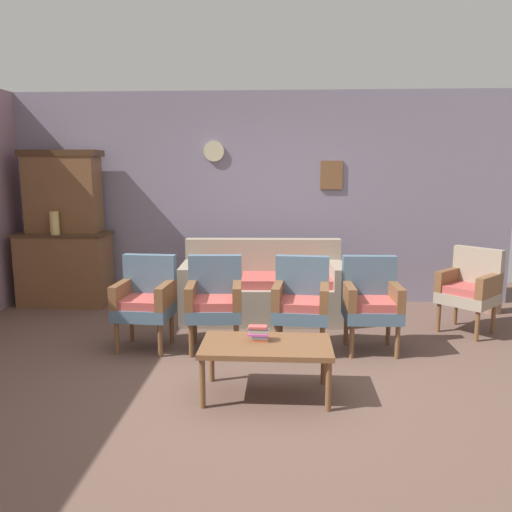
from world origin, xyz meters
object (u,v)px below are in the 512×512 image
floor_vase_by_wall (494,284)px  armchair_row_middle (215,299)px  floral_couch (263,291)px  wingback_chair_by_fireplace (470,286)px  side_cabinet (65,268)px  armchair_near_cabinet (371,300)px  armchair_near_couch_end (301,300)px  coffee_table (266,349)px  vase_on_cabinet (55,223)px  armchair_by_doorway (146,298)px  book_stack_on_table (259,333)px

floor_vase_by_wall → armchair_row_middle: bearing=-156.0°
floral_couch → wingback_chair_by_fireplace: same height
side_cabinet → armchair_near_cabinet: 3.94m
side_cabinet → wingback_chair_by_fireplace: side_cabinet is taller
armchair_near_couch_end → coffee_table: armchair_near_couch_end is taller
floral_couch → armchair_near_couch_end: size_ratio=2.10×
floral_couch → armchair_near_cabinet: (1.08, -1.01, 0.17)m
vase_on_cabinet → armchair_by_doorway: 2.09m
coffee_table → book_stack_on_table: size_ratio=6.04×
floral_couch → armchair_near_couch_end: same height
vase_on_cabinet → book_stack_on_table: size_ratio=1.72×
wingback_chair_by_fireplace → floral_couch: bearing=170.0°
side_cabinet → coffee_table: side_cabinet is taller
book_stack_on_table → floor_vase_by_wall: floor_vase_by_wall is taller
armchair_row_middle → armchair_near_cabinet: (1.51, 0.05, 0.00)m
side_cabinet → book_stack_on_table: size_ratio=6.97×
armchair_row_middle → floor_vase_by_wall: size_ratio=1.27×
armchair_row_middle → floor_vase_by_wall: (3.21, 1.43, -0.15)m
wingback_chair_by_fireplace → armchair_near_cabinet: bearing=-151.8°
floor_vase_by_wall → armchair_near_cabinet: bearing=-140.9°
armchair_near_couch_end → floor_vase_by_wall: armchair_near_couch_end is taller
vase_on_cabinet → armchair_row_middle: bearing=-32.0°
armchair_by_doorway → floor_vase_by_wall: 4.14m
armchair_near_cabinet → floor_vase_by_wall: armchair_near_cabinet is taller
book_stack_on_table → floor_vase_by_wall: bearing=41.3°
armchair_by_doorway → book_stack_on_table: size_ratio=5.43×
armchair_near_cabinet → book_stack_on_table: bearing=-135.4°
armchair_row_middle → book_stack_on_table: armchair_row_middle is taller
coffee_table → armchair_near_couch_end: bearing=74.0°
armchair_row_middle → book_stack_on_table: (0.48, -0.96, -0.02)m
armchair_row_middle → coffee_table: bearing=-62.3°
armchair_near_cabinet → coffee_table: size_ratio=0.90×
side_cabinet → floral_couch: side_cabinet is taller
armchair_by_doorway → armchair_row_middle: bearing=0.8°
armchair_row_middle → side_cabinet: bearing=144.5°
side_cabinet → armchair_near_couch_end: size_ratio=1.28×
wingback_chair_by_fireplace → armchair_row_middle: bearing=-166.0°
armchair_by_doorway → armchair_near_couch_end: bearing=0.6°
book_stack_on_table → side_cabinet: bearing=136.4°
wingback_chair_by_fireplace → armchair_by_doorway: bearing=-168.6°
vase_on_cabinet → floor_vase_by_wall: vase_on_cabinet is taller
book_stack_on_table → vase_on_cabinet: bearing=138.8°
armchair_by_doorway → armchair_near_couch_end: 1.51m
side_cabinet → floor_vase_by_wall: bearing=-1.1°
coffee_table → side_cabinet: bearing=136.4°
vase_on_cabinet → coffee_table: 3.66m
armchair_row_middle → coffee_table: (0.54, -1.03, -0.12)m
wingback_chair_by_fireplace → coffee_table: (-2.11, -1.69, -0.12)m
armchair_near_couch_end → floral_couch: bearing=111.5°
armchair_near_couch_end → floor_vase_by_wall: (2.37, 1.42, -0.15)m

